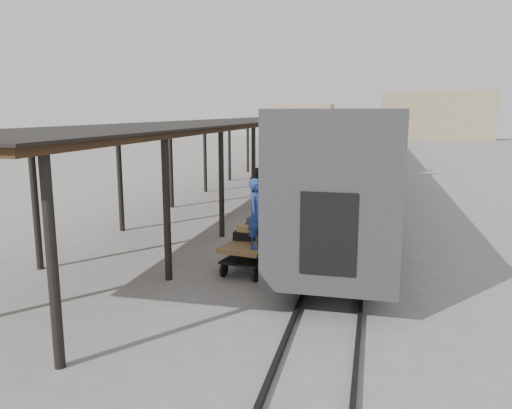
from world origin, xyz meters
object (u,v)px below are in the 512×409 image
object	(u,v)px
baggage_cart	(254,248)
porter	(257,213)
pedestrian	(257,183)
luggage_tug	(281,175)

from	to	relation	value
baggage_cart	porter	world-z (taller)	porter
porter	pedestrian	world-z (taller)	porter
baggage_cart	pedestrian	distance (m)	12.29
baggage_cart	luggage_tug	world-z (taller)	luggage_tug
baggage_cart	porter	distance (m)	1.38
baggage_cart	luggage_tug	bearing A→B (deg)	109.24
luggage_tug	pedestrian	world-z (taller)	pedestrian
baggage_cart	luggage_tug	distance (m)	17.99
luggage_tug	porter	xyz separation A→B (m)	(2.77, -18.47, 1.28)
baggage_cart	luggage_tug	xyz separation A→B (m)	(-2.52, 17.82, -0.09)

